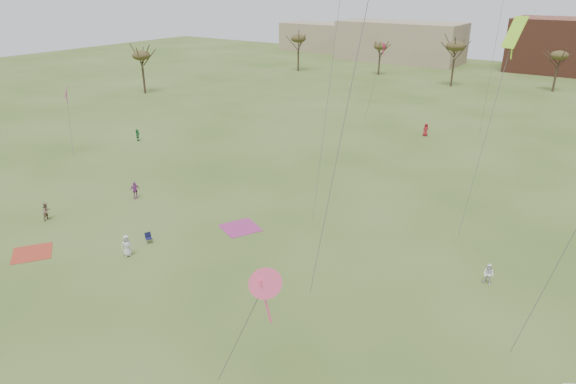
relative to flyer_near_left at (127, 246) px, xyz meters
The scene contains 14 objects.
ground 11.63m from the flyer_near_left, 25.57° to the right, with size 260.00×260.00×0.00m, color #37541A.
flyer_near_left is the anchor object (origin of this frame).
spectator_fore_b 11.21m from the flyer_near_left, behind, with size 0.82×0.64×1.68m, color #846454.
spectator_mid_d 11.70m from the flyer_near_left, 137.07° to the left, with size 1.03×0.43×1.76m, color #A243A0.
spectator_mid_e 27.08m from the flyer_near_left, 25.84° to the left, with size 0.80×0.62×1.64m, color white.
flyer_far_a 32.03m from the flyer_near_left, 138.37° to the left, with size 1.48×0.47×1.60m, color #2B8240.
flyer_far_b 46.05m from the flyer_near_left, 81.09° to the left, with size 0.86×0.56×1.77m, color maroon.
blanket_red 7.81m from the flyer_near_left, 148.33° to the right, with size 2.88×2.88×0.03m, color #B03823.
blanket_plum 9.76m from the flyer_near_left, 64.62° to the left, with size 3.00×3.00×0.03m, color #A13173.
camp_chair_left 2.49m from the flyer_near_left, 96.72° to the left, with size 0.71×0.69×0.87m.
tree_line 74.76m from the flyer_near_left, 84.13° to the left, with size 117.44×49.32×8.91m.
building_tan 112.77m from the flyer_near_left, 102.58° to the left, with size 32.00×14.00×10.00m, color #937F60.
building_brick 116.14m from the flyer_near_left, 82.34° to the left, with size 26.00×16.00×12.00m, color brown.
building_tan_west 129.12m from the flyer_near_left, 114.99° to the left, with size 20.00×12.00×8.00m, color #937F60.
Camera 1 is at (19.84, -16.82, 20.05)m, focal length 31.88 mm.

